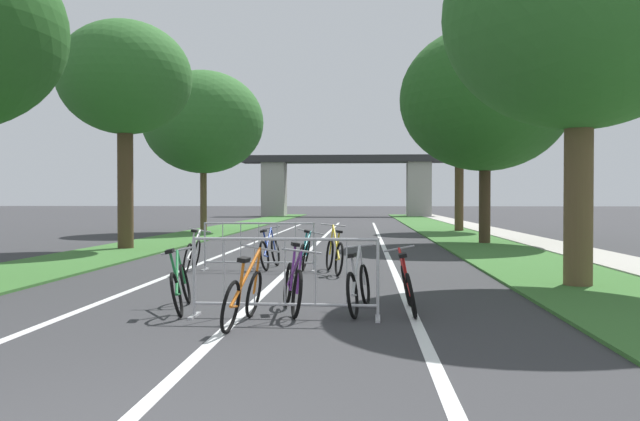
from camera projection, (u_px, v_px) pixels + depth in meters
grass_verge_left at (218, 230)px, 31.51m from camera, size 2.79×67.39×0.05m
grass_verge_right at (445, 231)px, 30.75m from camera, size 2.79×67.39×0.05m
sidewalk_path_right at (491, 231)px, 30.59m from camera, size 1.67×67.39×0.08m
lane_stripe_center at (318, 242)px, 23.07m from camera, size 0.14×38.99×0.01m
lane_stripe_right_lane at (382, 242)px, 22.91m from camera, size 0.14×38.99×0.01m
lane_stripe_left_lane at (256, 242)px, 23.23m from camera, size 0.14×38.99×0.01m
overpass_bridge at (346, 177)px, 59.12m from camera, size 19.49×2.99×5.65m
tree_left_oak_mid at (125, 79)px, 19.51m from camera, size 4.09×4.09×7.04m
tree_left_maple_mid at (203, 122)px, 29.89m from camera, size 5.67×5.67×7.61m
tree_right_pine_near at (580, 15)px, 11.01m from camera, size 4.73×4.73×6.78m
tree_right_oak_near at (485, 99)px, 21.95m from camera, size 5.90×5.90×7.55m
tree_right_cypress_far at (459, 125)px, 30.57m from camera, size 4.27×4.27×6.97m
crowd_barrier_nearest at (285, 278)px, 8.23m from camera, size 2.47×0.49×1.05m
crowd_barrier_second at (259, 247)px, 13.78m from camera, size 2.48×0.51×1.05m
bicycle_white_0 at (192, 255)px, 13.44m from camera, size 0.48×1.68×0.93m
bicycle_blue_1 at (270, 252)px, 14.22m from camera, size 0.43×1.73×0.94m
bicycle_teal_2 at (303, 256)px, 13.17m from camera, size 0.55×1.74×0.93m
bicycle_silver_3 at (359, 287)px, 8.68m from camera, size 0.44×1.63×0.91m
bicycle_orange_4 at (243, 296)px, 7.76m from camera, size 0.54×1.65×0.97m
bicycle_green_5 at (180, 286)px, 8.81m from camera, size 0.66×1.71×0.88m
bicycle_red_6 at (408, 287)px, 8.69m from camera, size 0.44×1.61×0.89m
bicycle_purple_7 at (293, 286)px, 8.68m from camera, size 0.67×1.59×0.95m
bicycle_yellow_8 at (334, 255)px, 13.30m from camera, size 0.57×1.74×1.03m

